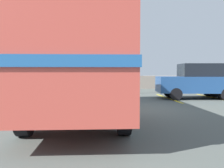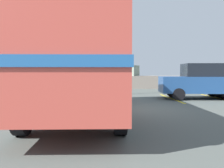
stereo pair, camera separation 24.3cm
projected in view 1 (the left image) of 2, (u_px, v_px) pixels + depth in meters
name	position (u px, v px, depth m)	size (l,w,h in m)	color
ground	(123.00, 109.00, 9.48)	(32.00, 26.00, 0.02)	#4F5651
breakwater	(106.00, 81.00, 21.22)	(31.36, 2.13, 2.45)	gray
vintage_coach	(82.00, 54.00, 8.00)	(2.65, 8.65, 3.70)	black
parked_car_nearest	(198.00, 81.00, 12.93)	(4.24, 2.07, 1.86)	black
lamp_post	(115.00, 42.00, 15.17)	(0.86, 0.42, 5.78)	#5B5B60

